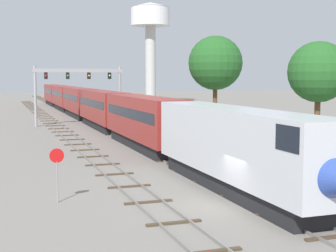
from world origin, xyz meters
TOP-DOWN VIEW (x-y plane):
  - ground_plane at (0.00, 0.00)m, footprint 400.00×400.00m
  - track_main at (2.00, 60.00)m, footprint 2.60×200.00m
  - track_near at (-3.50, 40.00)m, footprint 2.60×160.00m
  - passenger_train at (2.00, 51.01)m, footprint 3.04×114.83m
  - signal_gantry at (-0.25, 46.06)m, footprint 12.10×0.49m
  - water_tower at (26.01, 98.88)m, footprint 9.83×9.83m
  - stop_sign at (-8.00, 3.62)m, footprint 0.76×0.08m
  - trackside_tree_left at (15.25, 35.33)m, footprint 6.80×6.80m
  - trackside_tree_mid at (18.56, 18.55)m, footprint 5.90×5.90m

SIDE VIEW (x-z plane):
  - ground_plane at x=0.00m, z-range 0.00..0.00m
  - track_main at x=2.00m, z-range -0.01..0.15m
  - track_near at x=-3.50m, z-range -0.01..0.15m
  - stop_sign at x=-8.00m, z-range 0.43..3.31m
  - passenger_train at x=2.00m, z-range 0.21..5.01m
  - signal_gantry at x=-0.25m, z-range 1.87..9.94m
  - trackside_tree_mid at x=18.56m, z-range 2.04..12.08m
  - trackside_tree_left at x=15.25m, z-range 2.45..14.21m
  - water_tower at x=26.01m, z-range 7.24..32.34m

